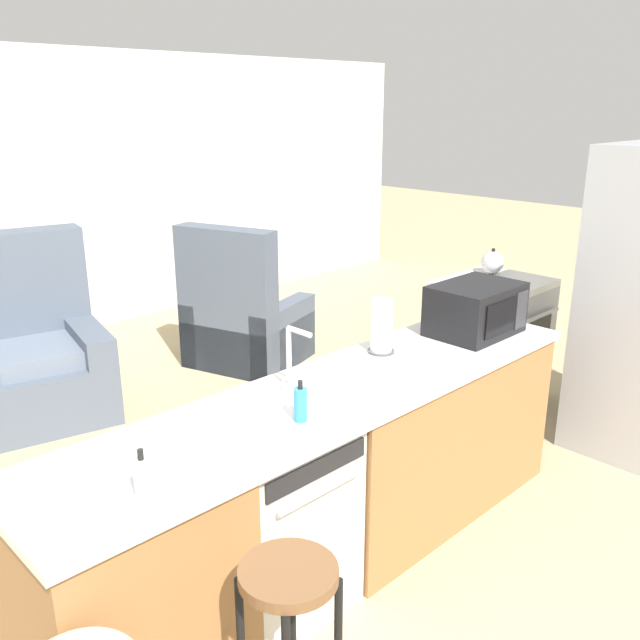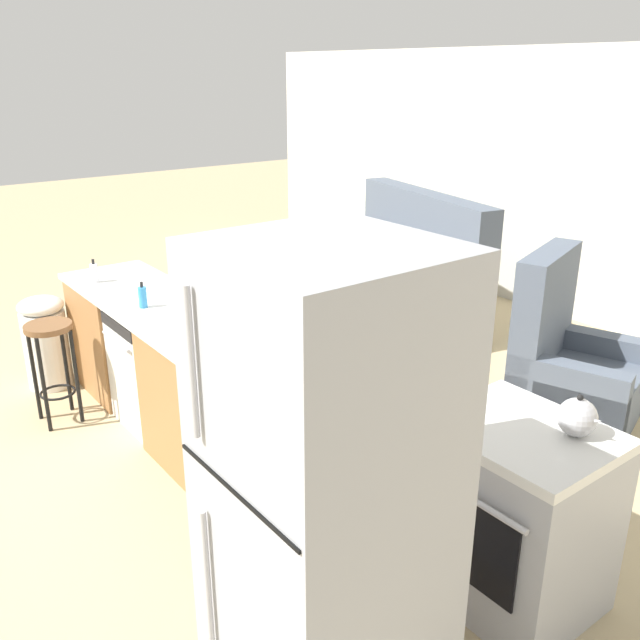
# 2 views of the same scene
# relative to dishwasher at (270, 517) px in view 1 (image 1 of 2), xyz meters

# --- Properties ---
(ground_plane) EXTENTS (24.00, 24.00, 0.00)m
(ground_plane) POSITION_rel_dishwasher_xyz_m (0.25, 0.00, -0.42)
(ground_plane) COLOR tan
(wall_back) EXTENTS (10.00, 0.06, 2.60)m
(wall_back) POSITION_rel_dishwasher_xyz_m (0.55, 4.20, 0.88)
(wall_back) COLOR silver
(wall_back) RESTS_ON ground_plane
(kitchen_counter) EXTENTS (2.94, 0.66, 0.90)m
(kitchen_counter) POSITION_rel_dishwasher_xyz_m (0.49, 0.00, -0.00)
(kitchen_counter) COLOR #9E6B3D
(kitchen_counter) RESTS_ON ground_plane
(dishwasher) EXTENTS (0.58, 0.61, 0.84)m
(dishwasher) POSITION_rel_dishwasher_xyz_m (0.00, 0.00, 0.00)
(dishwasher) COLOR silver
(dishwasher) RESTS_ON ground_plane
(stove_range) EXTENTS (0.76, 0.68, 0.90)m
(stove_range) POSITION_rel_dishwasher_xyz_m (2.60, 0.55, 0.03)
(stove_range) COLOR #A8AAB2
(stove_range) RESTS_ON ground_plane
(microwave) EXTENTS (0.50, 0.37, 0.28)m
(microwave) POSITION_rel_dishwasher_xyz_m (1.50, -0.00, 0.62)
(microwave) COLOR black
(microwave) RESTS_ON kitchen_counter
(sink_faucet) EXTENTS (0.07, 0.18, 0.30)m
(sink_faucet) POSITION_rel_dishwasher_xyz_m (0.25, 0.13, 0.61)
(sink_faucet) COLOR silver
(sink_faucet) RESTS_ON kitchen_counter
(paper_towel_roll) EXTENTS (0.14, 0.14, 0.28)m
(paper_towel_roll) POSITION_rel_dishwasher_xyz_m (0.90, 0.16, 0.62)
(paper_towel_roll) COLOR #4C4C51
(paper_towel_roll) RESTS_ON kitchen_counter
(soap_bottle) EXTENTS (0.06, 0.06, 0.18)m
(soap_bottle) POSITION_rel_dishwasher_xyz_m (0.07, -0.12, 0.55)
(soap_bottle) COLOR #338CCC
(soap_bottle) RESTS_ON kitchen_counter
(dish_soap_bottle) EXTENTS (0.06, 0.06, 0.18)m
(dish_soap_bottle) POSITION_rel_dishwasher_xyz_m (-0.67, -0.18, 0.55)
(dish_soap_bottle) COLOR silver
(dish_soap_bottle) RESTS_ON kitchen_counter
(kettle) EXTENTS (0.21, 0.17, 0.19)m
(kettle) POSITION_rel_dishwasher_xyz_m (2.77, 0.68, 0.56)
(kettle) COLOR #B2B2B7
(kettle) RESTS_ON stove_range
(bar_stool) EXTENTS (0.32, 0.32, 0.74)m
(bar_stool) POSITION_rel_dishwasher_xyz_m (-0.44, -0.61, 0.11)
(bar_stool) COLOR brown
(bar_stool) RESTS_ON ground_plane
(armchair) EXTENTS (1.03, 1.06, 1.20)m
(armchair) POSITION_rel_dishwasher_xyz_m (1.68, 2.34, -0.07)
(armchair) COLOR #515B6B
(armchair) RESTS_ON ground_plane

